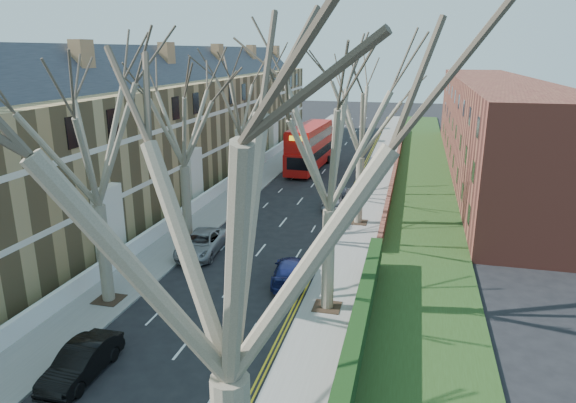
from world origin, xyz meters
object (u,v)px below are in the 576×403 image
Objects in this scene: car_left_mid at (81,362)px; double_decker_bus at (310,148)px; car_right_near at (290,271)px; lamp_post at (238,352)px.

double_decker_bus is at bearing 87.50° from car_left_mid.
car_right_near is at bearing 102.45° from double_decker_bus.
double_decker_bus is at bearing 98.90° from lamp_post.
car_left_mid is at bearing 52.60° from car_right_near.
lamp_post reaches higher than double_decker_bus.
lamp_post is at bearing -23.78° from car_left_mid.
lamp_post is at bearing 101.89° from double_decker_bus.
car_left_mid reaches higher than car_right_near.
lamp_post reaches higher than car_right_near.
lamp_post is 9.57m from car_left_mid.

